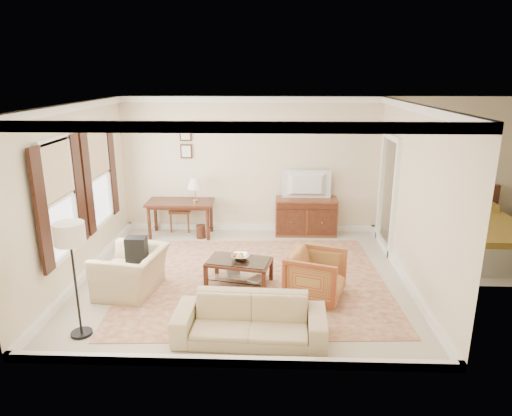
# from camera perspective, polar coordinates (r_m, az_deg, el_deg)

# --- Properties ---
(room_shell) EXTENTS (5.51, 5.01, 2.91)m
(room_shell) POSITION_cam_1_polar(r_m,az_deg,el_deg) (7.20, -1.70, 9.46)
(room_shell) COLOR beige
(room_shell) RESTS_ON ground
(annex_bedroom) EXTENTS (3.00, 2.70, 2.90)m
(annex_bedroom) POSITION_cam_1_polar(r_m,az_deg,el_deg) (9.69, 26.52, -3.42)
(annex_bedroom) COLOR beige
(annex_bedroom) RESTS_ON ground
(window_front) EXTENTS (0.12, 1.56, 1.80)m
(window_front) POSITION_cam_1_polar(r_m,az_deg,el_deg) (7.39, -23.39, 0.99)
(window_front) COLOR #CCB284
(window_front) RESTS_ON room_shell
(window_rear) EXTENTS (0.12, 1.56, 1.80)m
(window_rear) POSITION_cam_1_polar(r_m,az_deg,el_deg) (8.82, -19.08, 3.80)
(window_rear) COLOR #CCB284
(window_rear) RESTS_ON room_shell
(doorway) EXTENTS (0.10, 1.12, 2.25)m
(doorway) POSITION_cam_1_polar(r_m,az_deg,el_deg) (9.20, 16.10, 1.53)
(doorway) COLOR white
(doorway) RESTS_ON room_shell
(rug) EXTENTS (4.51, 3.92, 0.01)m
(rug) POSITION_cam_1_polar(r_m,az_deg,el_deg) (7.78, -0.22, -8.98)
(rug) COLOR maroon
(rug) RESTS_ON room_shell
(writing_desk) EXTENTS (1.39, 0.69, 0.76)m
(writing_desk) POSITION_cam_1_polar(r_m,az_deg,el_deg) (9.77, -9.44, 0.21)
(writing_desk) COLOR #4D2316
(writing_desk) RESTS_ON room_shell
(desk_chair) EXTENTS (0.48, 0.48, 1.05)m
(desk_chair) POSITION_cam_1_polar(r_m,az_deg,el_deg) (10.14, -9.39, 0.11)
(desk_chair) COLOR brown
(desk_chair) RESTS_ON room_shell
(desk_lamp) EXTENTS (0.32, 0.32, 0.50)m
(desk_lamp) POSITION_cam_1_polar(r_m,az_deg,el_deg) (9.61, -7.63, 2.26)
(desk_lamp) COLOR silver
(desk_lamp) RESTS_ON writing_desk
(framed_prints) EXTENTS (0.25, 0.04, 0.68)m
(framed_prints) POSITION_cam_1_polar(r_m,az_deg,el_deg) (9.87, -8.75, 8.11)
(framed_prints) COLOR #4D2316
(framed_prints) RESTS_ON room_shell
(sideboard) EXTENTS (1.30, 0.50, 0.80)m
(sideboard) POSITION_cam_1_polar(r_m,az_deg,el_deg) (9.83, 6.24, -1.06)
(sideboard) COLOR brown
(sideboard) RESTS_ON room_shell
(tv) EXTENTS (0.98, 0.56, 0.13)m
(tv) POSITION_cam_1_polar(r_m,az_deg,el_deg) (9.58, 6.41, 3.98)
(tv) COLOR black
(tv) RESTS_ON sideboard
(coffee_table) EXTENTS (1.13, 0.80, 0.43)m
(coffee_table) POSITION_cam_1_polar(r_m,az_deg,el_deg) (7.52, -2.13, -7.23)
(coffee_table) COLOR #4D2316
(coffee_table) RESTS_ON room_shell
(fruit_bowl) EXTENTS (0.42, 0.42, 0.10)m
(fruit_bowl) POSITION_cam_1_polar(r_m,az_deg,el_deg) (7.49, -1.97, -6.01)
(fruit_bowl) COLOR silver
(fruit_bowl) RESTS_ON coffee_table
(book_a) EXTENTS (0.28, 0.11, 0.38)m
(book_a) POSITION_cam_1_polar(r_m,az_deg,el_deg) (7.69, -3.73, -7.98)
(book_a) COLOR brown
(book_a) RESTS_ON coffee_table
(book_b) EXTENTS (0.24, 0.19, 0.38)m
(book_b) POSITION_cam_1_polar(r_m,az_deg,el_deg) (7.51, -0.43, -8.62)
(book_b) COLOR brown
(book_b) RESTS_ON coffee_table
(striped_armchair) EXTENTS (0.99, 1.02, 0.84)m
(striped_armchair) POSITION_cam_1_polar(r_m,az_deg,el_deg) (7.11, 7.50, -8.05)
(striped_armchair) COLOR brown
(striped_armchair) RESTS_ON room_shell
(club_armchair) EXTENTS (0.86, 1.17, 0.93)m
(club_armchair) POSITION_cam_1_polar(r_m,az_deg,el_deg) (7.48, -15.37, -6.82)
(club_armchair) COLOR #CBAF89
(club_armchair) RESTS_ON room_shell
(backpack) EXTENTS (0.24, 0.33, 0.40)m
(backpack) POSITION_cam_1_polar(r_m,az_deg,el_deg) (7.48, -14.73, -4.73)
(backpack) COLOR black
(backpack) RESTS_ON club_armchair
(sofa) EXTENTS (1.99, 0.66, 0.77)m
(sofa) POSITION_cam_1_polar(r_m,az_deg,el_deg) (6.04, -0.75, -12.99)
(sofa) COLOR #CBAF89
(sofa) RESTS_ON room_shell
(floor_lamp) EXTENTS (0.39, 0.39, 1.57)m
(floor_lamp) POSITION_cam_1_polar(r_m,az_deg,el_deg) (6.19, -22.19, -3.98)
(floor_lamp) COLOR black
(floor_lamp) RESTS_ON room_shell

